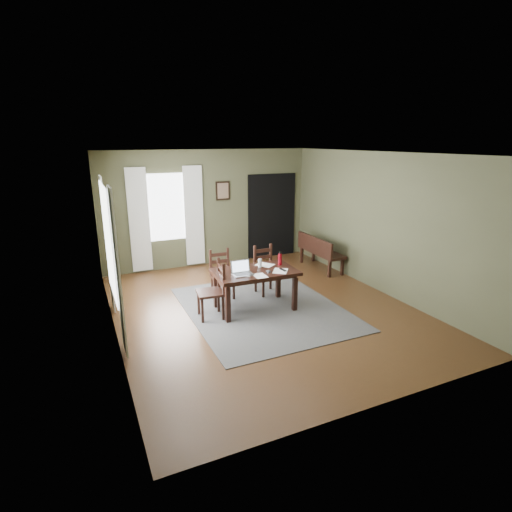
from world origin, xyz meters
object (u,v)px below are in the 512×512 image
chair_back_left (222,275)px  water_bottle (280,259)px  chair_end (213,290)px  bench (319,250)px  laptop (242,271)px  chair_back_right (266,270)px  dining_table (255,275)px

chair_back_left → water_bottle: (0.89, -0.67, 0.39)m
chair_end → water_bottle: size_ratio=4.01×
chair_end → water_bottle: chair_end is taller
bench → water_bottle: size_ratio=5.66×
laptop → chair_back_right: bearing=43.2°
bench → water_bottle: bearing=128.2°
chair_back_right → chair_end: bearing=-154.5°
laptop → water_bottle: 0.85m
chair_end → chair_back_left: (0.43, 0.80, -0.03)m
chair_back_left → chair_back_right: 0.87m
dining_table → chair_end: size_ratio=1.48×
chair_back_left → laptop: (0.06, -0.86, 0.33)m
dining_table → bench: 2.73m
chair_end → chair_back_right: 1.45m
chair_back_right → laptop: size_ratio=2.73×
bench → laptop: size_ratio=4.05×
chair_back_right → bench: chair_back_right is taller
chair_back_left → laptop: laptop is taller
bench → water_bottle: (-1.74, -1.37, 0.37)m
chair_back_right → laptop: bearing=-139.5°
chair_end → chair_back_right: size_ratio=1.05×
dining_table → water_bottle: 0.59m
chair_back_left → water_bottle: water_bottle is taller
chair_end → bench: (3.06, 1.50, -0.02)m
dining_table → laptop: (-0.28, -0.08, 0.15)m
water_bottle → chair_back_left: bearing=142.9°
chair_back_right → water_bottle: 0.65m
water_bottle → dining_table: bearing=-168.8°
bench → laptop: bearing=121.3°
chair_back_right → bench: (1.77, 0.84, 0.01)m
chair_back_left → water_bottle: 1.18m
dining_table → chair_end: 0.79m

